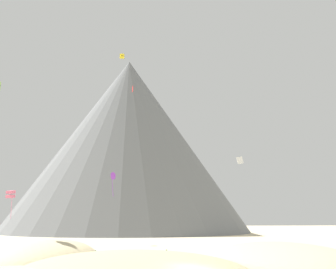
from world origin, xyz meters
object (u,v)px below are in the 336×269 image
Objects in this scene: bush_ridge_crest at (95,253)px; kite_white_mid at (240,160)px; kite_yellow_high at (122,56)px; kite_rainbow_low at (11,194)px; kite_red_mid at (133,89)px; bush_scatter_east at (84,261)px; kite_violet_low at (112,176)px; rock_massif at (128,145)px; bush_near_left at (166,254)px.

bush_ridge_crest is 32.53m from kite_white_mid.
kite_yellow_high reaches higher than bush_ridge_crest.
kite_rainbow_low is 27.27m from kite_red_mid.
bush_scatter_east is 0.48× the size of kite_violet_low.
kite_rainbow_low is at bearing 125.58° from bush_ridge_crest.
kite_rainbow_low is (-15.64, 21.86, 7.82)m from bush_ridge_crest.
kite_yellow_high is (-2.07, -48.97, 10.39)m from rock_massif.
bush_scatter_east is 36.40m from kite_rainbow_low.
kite_violet_low is (-6.83, 27.55, 11.09)m from bush_near_left.
bush_scatter_east is 0.44× the size of kite_rainbow_low.
bush_near_left is 1.43× the size of kite_yellow_high.
bush_ridge_crest is 10.30m from bush_scatter_east.
rock_massif is at bearing 92.46° from bush_near_left.
bush_ridge_crest is at bearing 155.77° from bush_near_left.
kite_violet_low is at bearing 87.47° from bush_scatter_east.
bush_near_left is 0.72× the size of bush_scatter_east.
rock_massif is at bearing 87.04° from bush_scatter_east.
kite_white_mid is at bearing -17.62° from kite_yellow_high.
kite_white_mid reaches higher than bush_scatter_east.
bush_scatter_east is 56.12m from kite_yellow_high.
kite_red_mid is at bearing 174.88° from kite_rainbow_low.
bush_near_left is 88.57m from rock_massif.
kite_white_mid is at bearing 39.03° from bush_ridge_crest.
rock_massif is at bearing -142.00° from kite_red_mid.
kite_yellow_high is at bearing 7.21° from kite_white_mid.
rock_massif is (4.32, 80.83, 26.72)m from bush_ridge_crest.
kite_white_mid is 33.94m from kite_yellow_high.
kite_red_mid is (4.21, 12.13, 23.80)m from bush_ridge_crest.
rock_massif is 88.31× the size of kite_yellow_high.
bush_scatter_east is (-8.35, -6.71, 0.03)m from bush_near_left.
kite_violet_low reaches higher than kite_rainbow_low.
kite_rainbow_low is 4.87× the size of kite_red_mid.
bush_scatter_east is at bearing 26.48° from kite_red_mid.
bush_ridge_crest is at bearing -93.06° from rock_massif.
kite_yellow_high is at bearing 86.41° from bush_scatter_east.
bush_scatter_east is 39.50m from kite_white_mid.
rock_massif is at bearing 86.94° from bush_ridge_crest.
bush_ridge_crest is 26.49m from kite_violet_low.
bush_near_left is 0.02× the size of rock_massif.
kite_violet_low is at bearing -127.28° from kite_red_mid.
bush_near_left is 35.53m from kite_rainbow_low.
kite_yellow_high reaches higher than kite_red_mid.
kite_red_mid is at bearing -69.21° from kite_yellow_high.
bush_ridge_crest is 8.71m from bush_near_left.
kite_red_mid reaches higher than bush_ridge_crest.
rock_massif is 19.54× the size of kite_rainbow_low.
kite_yellow_high is (17.88, 10.01, 29.29)m from kite_rainbow_low.
bush_scatter_east is (-0.40, -10.29, 0.16)m from bush_ridge_crest.
kite_rainbow_low is (-19.96, -58.97, -18.90)m from rock_massif.
kite_rainbow_low is at bearing -135.67° from kite_yellow_high.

